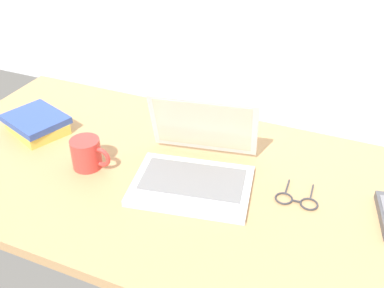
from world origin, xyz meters
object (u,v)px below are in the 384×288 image
at_px(laptop, 196,164).
at_px(eyeglasses, 297,200).
at_px(coffee_mug, 87,153).
at_px(book_stack, 37,123).

xyz_separation_m(laptop, eyeglasses, (0.28, 0.01, -0.04)).
relative_size(coffee_mug, book_stack, 0.54).
relative_size(laptop, coffee_mug, 2.96).
distance_m(coffee_mug, book_stack, 0.27).
bearing_deg(laptop, eyeglasses, 1.92).
bearing_deg(book_stack, eyeglasses, -1.03).
bearing_deg(eyeglasses, laptop, -178.08).
xyz_separation_m(coffee_mug, eyeglasses, (0.57, 0.08, -0.04)).
bearing_deg(laptop, coffee_mug, -166.43).
relative_size(eyeglasses, book_stack, 0.52).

